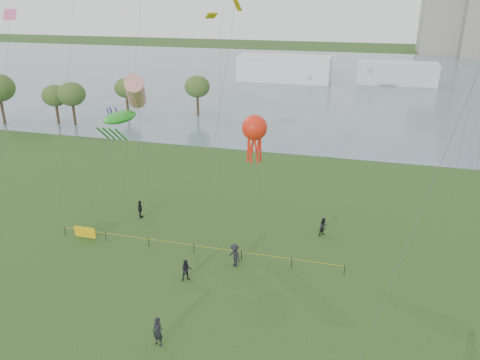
# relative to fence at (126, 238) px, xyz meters

# --- Properties ---
(lake) EXTENTS (400.00, 120.00, 0.08)m
(lake) POSITION_rel_fence_xyz_m (10.76, 87.20, -0.53)
(lake) COLOR slate
(lake) RESTS_ON ground_plane
(building_low) EXTENTS (16.00, 18.00, 28.00)m
(building_low) POSITION_rel_fence_xyz_m (42.76, 155.20, 13.45)
(building_low) COLOR gray
(building_low) RESTS_ON ground_plane
(pavilion_left) EXTENTS (22.00, 8.00, 6.00)m
(pavilion_left) POSITION_rel_fence_xyz_m (-1.24, 82.20, 2.45)
(pavilion_left) COLOR white
(pavilion_left) RESTS_ON ground_plane
(pavilion_right) EXTENTS (18.00, 7.00, 5.00)m
(pavilion_right) POSITION_rel_fence_xyz_m (24.76, 85.20, 1.95)
(pavilion_right) COLOR silver
(pavilion_right) RESTS_ON ground_plane
(trees) EXTENTS (33.00, 18.75, 8.05)m
(trees) POSITION_rel_fence_xyz_m (-26.68, 35.60, 4.56)
(trees) COLOR #352718
(trees) RESTS_ON ground_plane
(fence) EXTENTS (24.07, 0.07, 1.05)m
(fence) POSITION_rel_fence_xyz_m (0.00, 0.00, 0.00)
(fence) COLOR black
(fence) RESTS_ON ground_plane
(spectator_a) EXTENTS (1.03, 0.96, 1.69)m
(spectator_a) POSITION_rel_fence_xyz_m (6.96, -3.76, 0.29)
(spectator_a) COLOR black
(spectator_a) RESTS_ON ground_plane
(spectator_b) EXTENTS (1.39, 1.29, 1.88)m
(spectator_b) POSITION_rel_fence_xyz_m (9.83, -0.95, 0.39)
(spectator_b) COLOR black
(spectator_b) RESTS_ON ground_plane
(spectator_c) EXTENTS (0.64, 1.08, 1.73)m
(spectator_c) POSITION_rel_fence_xyz_m (-1.06, 4.88, 0.31)
(spectator_c) COLOR black
(spectator_c) RESTS_ON ground_plane
(spectator_f) EXTENTS (0.77, 0.58, 1.89)m
(spectator_f) POSITION_rel_fence_xyz_m (7.81, -10.59, 0.39)
(spectator_f) COLOR black
(spectator_f) RESTS_ON ground_plane
(spectator_g) EXTENTS (1.00, 1.02, 1.66)m
(spectator_g) POSITION_rel_fence_xyz_m (15.95, 5.86, 0.28)
(spectator_g) COLOR black
(spectator_g) RESTS_ON ground_plane
(kite_windsock) EXTENTS (5.03, 5.92, 13.36)m
(kite_windsock) POSITION_rel_fence_xyz_m (-1.64, 6.97, 10.93)
(kite_windsock) COLOR #3F3F42
(kite_creature) EXTENTS (4.82, 4.48, 10.44)m
(kite_creature) POSITION_rel_fence_xyz_m (-1.37, 3.33, 9.46)
(kite_creature) COLOR #3F3F42
(kite_octopus) EXTENTS (2.84, 4.42, 10.73)m
(kite_octopus) POSITION_rel_fence_xyz_m (10.03, 4.36, 9.05)
(kite_octopus) COLOR #3F3F42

